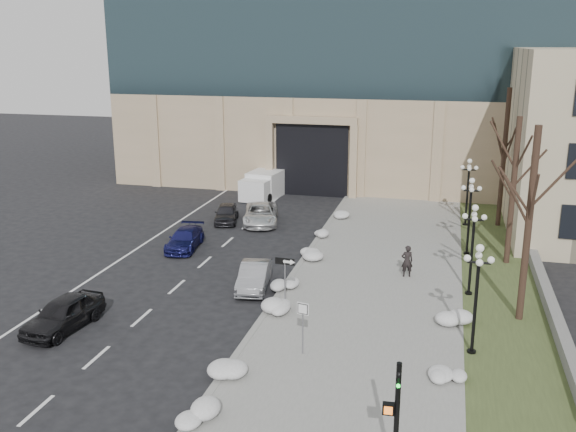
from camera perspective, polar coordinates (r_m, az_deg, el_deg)
name	(u,v)px	position (r m, az deg, el deg)	size (l,w,h in m)	color
ground	(232,405)	(23.72, -5.00, -16.40)	(160.00, 160.00, 0.00)	black
sidewalk	(377,276)	(35.40, 7.89, -5.33)	(9.00, 40.00, 0.12)	gray
curb	(296,269)	(36.10, 0.76, -4.74)	(0.30, 40.00, 0.14)	gray
grass_strip	(502,287)	(35.39, 18.46, -6.03)	(4.00, 40.00, 0.10)	#374422
stone_wall	(538,272)	(37.38, 21.36, -4.67)	(0.50, 30.00, 0.70)	slate
car_a	(63,314)	(30.49, -19.35, -8.19)	(1.75, 4.35, 1.48)	black
car_b	(254,276)	(33.40, -3.02, -5.36)	(1.42, 4.07, 1.34)	#95979C
car_c	(185,239)	(40.17, -9.16, -2.03)	(1.72, 4.22, 1.22)	navy
car_d	(261,214)	(45.12, -2.43, 0.19)	(2.31, 5.00, 1.39)	white
car_e	(226,213)	(45.69, -5.50, 0.26)	(1.53, 3.79, 1.29)	#2B2A2F
pedestrian	(407,261)	(35.17, 10.54, -3.96)	(0.64, 0.42, 1.75)	black
box_truck	(268,183)	(53.36, -1.79, 2.94)	(3.11, 6.94, 2.13)	silver
one_way_sign	(288,268)	(30.05, 0.01, -4.64)	(0.99, 0.27, 2.66)	slate
keep_sign	(303,317)	(26.06, 1.33, -8.99)	(0.50, 0.15, 2.34)	slate
traffic_signal	(395,425)	(19.34, 9.50, -17.85)	(0.66, 0.88, 3.88)	black
snow_clump_a	(198,417)	(22.66, -7.98, -17.26)	(1.10, 1.60, 0.36)	silver
snow_clump_b	(236,366)	(25.50, -4.66, -13.18)	(1.10, 1.60, 0.36)	silver
snow_clump_c	(278,312)	(30.06, -0.88, -8.53)	(1.10, 1.60, 0.36)	silver
snow_clump_d	(286,285)	(33.25, -0.16, -6.12)	(1.10, 1.60, 0.36)	silver
snow_clump_e	(310,256)	(37.63, 1.94, -3.53)	(1.10, 1.60, 0.36)	silver
snow_clump_f	(323,235)	(41.66, 3.16, -1.67)	(1.10, 1.60, 0.36)	silver
snow_clump_g	(338,216)	(46.11, 4.50, -0.02)	(1.10, 1.60, 0.36)	silver
snow_clump_h	(449,377)	(25.42, 14.10, -13.74)	(1.10, 1.60, 0.36)	silver
snow_clump_i	(455,321)	(30.12, 14.59, -9.00)	(1.10, 1.60, 0.36)	silver
lamppost_a	(477,285)	(26.73, 16.46, -5.87)	(1.18, 1.18, 4.76)	black
lamppost_b	(473,238)	(32.89, 16.12, -1.87)	(1.18, 1.18, 4.76)	black
lamppost_c	(470,206)	(39.16, 15.89, 0.86)	(1.18, 1.18, 4.76)	black
lamppost_d	(468,183)	(45.50, 15.72, 2.83)	(1.18, 1.18, 4.76)	black
tree_near	(531,198)	(29.96, 20.82, 1.54)	(3.20, 3.20, 9.00)	black
tree_mid	(515,170)	(37.82, 19.52, 3.84)	(3.20, 3.20, 8.50)	black
tree_far	(505,138)	(45.58, 18.77, 6.56)	(3.20, 3.20, 9.50)	black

